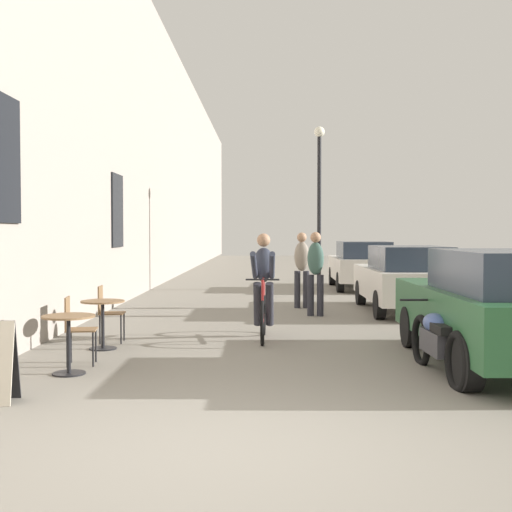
{
  "coord_description": "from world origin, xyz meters",
  "views": [
    {
      "loc": [
        0.26,
        -5.28,
        1.73
      ],
      "look_at": [
        0.03,
        11.83,
        1.12
      ],
      "focal_mm": 46.84,
      "sensor_mm": 36.0,
      "label": 1
    }
  ],
  "objects_px": {
    "parked_car_nearest": "(501,307)",
    "parked_car_second": "(406,278)",
    "cafe_table_near": "(69,332)",
    "cafe_chair_near_toward_street": "(76,325)",
    "pedestrian_near": "(316,269)",
    "pedestrian_mid": "(302,265)",
    "cafe_chair_mid_toward_street": "(107,310)",
    "parked_motorcycle": "(438,342)",
    "street_lamp": "(319,186)",
    "parked_car_third": "(362,264)",
    "cafe_table_mid": "(103,314)",
    "cyclist_on_bicycle": "(263,289)"
  },
  "relations": [
    {
      "from": "pedestrian_near",
      "to": "parked_car_third",
      "type": "relative_size",
      "value": 0.42
    },
    {
      "from": "cafe_table_near",
      "to": "cafe_chair_near_toward_street",
      "type": "height_order",
      "value": "cafe_chair_near_toward_street"
    },
    {
      "from": "pedestrian_mid",
      "to": "cyclist_on_bicycle",
      "type": "bearing_deg",
      "value": -101.28
    },
    {
      "from": "cafe_chair_near_toward_street",
      "to": "street_lamp",
      "type": "bearing_deg",
      "value": 70.42
    },
    {
      "from": "parked_car_nearest",
      "to": "parked_car_second",
      "type": "relative_size",
      "value": 1.05
    },
    {
      "from": "pedestrian_near",
      "to": "street_lamp",
      "type": "relative_size",
      "value": 0.35
    },
    {
      "from": "pedestrian_near",
      "to": "parked_motorcycle",
      "type": "distance_m",
      "value": 5.83
    },
    {
      "from": "cafe_chair_near_toward_street",
      "to": "cafe_chair_mid_toward_street",
      "type": "bearing_deg",
      "value": 90.31
    },
    {
      "from": "pedestrian_near",
      "to": "street_lamp",
      "type": "xyz_separation_m",
      "value": [
        0.59,
        6.39,
        2.13
      ]
    },
    {
      "from": "cafe_chair_mid_toward_street",
      "to": "parked_motorcycle",
      "type": "bearing_deg",
      "value": -27.25
    },
    {
      "from": "cafe_table_near",
      "to": "pedestrian_near",
      "type": "distance_m",
      "value": 6.67
    },
    {
      "from": "pedestrian_mid",
      "to": "parked_car_second",
      "type": "xyz_separation_m",
      "value": [
        2.2,
        -0.76,
        -0.23
      ]
    },
    {
      "from": "parked_car_nearest",
      "to": "parked_car_third",
      "type": "bearing_deg",
      "value": 90.21
    },
    {
      "from": "cafe_table_mid",
      "to": "parked_motorcycle",
      "type": "bearing_deg",
      "value": -21.36
    },
    {
      "from": "cafe_chair_near_toward_street",
      "to": "cafe_table_mid",
      "type": "xyz_separation_m",
      "value": [
        0.07,
        1.18,
        0.0
      ]
    },
    {
      "from": "cafe_table_near",
      "to": "pedestrian_near",
      "type": "xyz_separation_m",
      "value": [
        3.43,
        5.7,
        0.46
      ]
    },
    {
      "from": "cafe_chair_mid_toward_street",
      "to": "cafe_table_near",
      "type": "bearing_deg",
      "value": -87.92
    },
    {
      "from": "cafe_chair_near_toward_street",
      "to": "pedestrian_near",
      "type": "xyz_separation_m",
      "value": [
        3.51,
        5.13,
        0.46
      ]
    },
    {
      "from": "cafe_table_mid",
      "to": "pedestrian_mid",
      "type": "height_order",
      "value": "pedestrian_mid"
    },
    {
      "from": "cafe_chair_near_toward_street",
      "to": "pedestrian_near",
      "type": "bearing_deg",
      "value": 55.65
    },
    {
      "from": "parked_car_nearest",
      "to": "pedestrian_near",
      "type": "bearing_deg",
      "value": 110.44
    },
    {
      "from": "cafe_table_mid",
      "to": "parked_car_third",
      "type": "xyz_separation_m",
      "value": [
        5.35,
        10.58,
        0.23
      ]
    },
    {
      "from": "pedestrian_near",
      "to": "pedestrian_mid",
      "type": "relative_size",
      "value": 1.01
    },
    {
      "from": "pedestrian_mid",
      "to": "parked_car_second",
      "type": "relative_size",
      "value": 0.43
    },
    {
      "from": "cafe_chair_mid_toward_street",
      "to": "parked_motorcycle",
      "type": "distance_m",
      "value": 5.14
    },
    {
      "from": "cafe_table_near",
      "to": "parked_car_nearest",
      "type": "xyz_separation_m",
      "value": [
        5.39,
        0.45,
        0.26
      ]
    },
    {
      "from": "cafe_chair_near_toward_street",
      "to": "cafe_table_mid",
      "type": "relative_size",
      "value": 1.24
    },
    {
      "from": "cafe_table_mid",
      "to": "cyclist_on_bicycle",
      "type": "bearing_deg",
      "value": 24.13
    },
    {
      "from": "cafe_chair_mid_toward_street",
      "to": "parked_motorcycle",
      "type": "relative_size",
      "value": 0.41
    },
    {
      "from": "cafe_chair_near_toward_street",
      "to": "pedestrian_mid",
      "type": "bearing_deg",
      "value": 63.32
    },
    {
      "from": "pedestrian_near",
      "to": "parked_car_third",
      "type": "height_order",
      "value": "pedestrian_near"
    },
    {
      "from": "cafe_table_near",
      "to": "pedestrian_near",
      "type": "bearing_deg",
      "value": 58.94
    },
    {
      "from": "parked_motorcycle",
      "to": "cafe_table_near",
      "type": "bearing_deg",
      "value": 179.88
    },
    {
      "from": "pedestrian_mid",
      "to": "pedestrian_near",
      "type": "bearing_deg",
      "value": -81.97
    },
    {
      "from": "pedestrian_near",
      "to": "cyclist_on_bicycle",
      "type": "bearing_deg",
      "value": -110.28
    },
    {
      "from": "cafe_table_near",
      "to": "parked_car_third",
      "type": "distance_m",
      "value": 13.43
    },
    {
      "from": "cafe_chair_near_toward_street",
      "to": "parked_car_third",
      "type": "bearing_deg",
      "value": 65.25
    },
    {
      "from": "cyclist_on_bicycle",
      "to": "parked_car_nearest",
      "type": "xyz_separation_m",
      "value": [
        3.02,
        -2.36,
        -0.03
      ]
    },
    {
      "from": "cafe_chair_near_toward_street",
      "to": "pedestrian_mid",
      "type": "relative_size",
      "value": 0.52
    },
    {
      "from": "cafe_chair_mid_toward_street",
      "to": "cyclist_on_bicycle",
      "type": "bearing_deg",
      "value": 10.82
    },
    {
      "from": "cafe_table_mid",
      "to": "pedestrian_mid",
      "type": "xyz_separation_m",
      "value": [
        3.24,
        5.4,
        0.45
      ]
    },
    {
      "from": "street_lamp",
      "to": "parked_motorcycle",
      "type": "bearing_deg",
      "value": -87.84
    },
    {
      "from": "cafe_table_mid",
      "to": "pedestrian_near",
      "type": "distance_m",
      "value": 5.26
    },
    {
      "from": "street_lamp",
      "to": "parked_car_third",
      "type": "distance_m",
      "value": 2.71
    },
    {
      "from": "cafe_table_mid",
      "to": "parked_car_nearest",
      "type": "height_order",
      "value": "parked_car_nearest"
    },
    {
      "from": "cyclist_on_bicycle",
      "to": "parked_motorcycle",
      "type": "relative_size",
      "value": 0.82
    },
    {
      "from": "pedestrian_mid",
      "to": "street_lamp",
      "type": "height_order",
      "value": "street_lamp"
    },
    {
      "from": "cafe_table_mid",
      "to": "parked_car_third",
      "type": "height_order",
      "value": "parked_car_third"
    },
    {
      "from": "cyclist_on_bicycle",
      "to": "parked_motorcycle",
      "type": "xyz_separation_m",
      "value": [
        2.12,
        -2.82,
        -0.41
      ]
    },
    {
      "from": "street_lamp",
      "to": "parked_car_nearest",
      "type": "bearing_deg",
      "value": -83.31
    }
  ]
}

